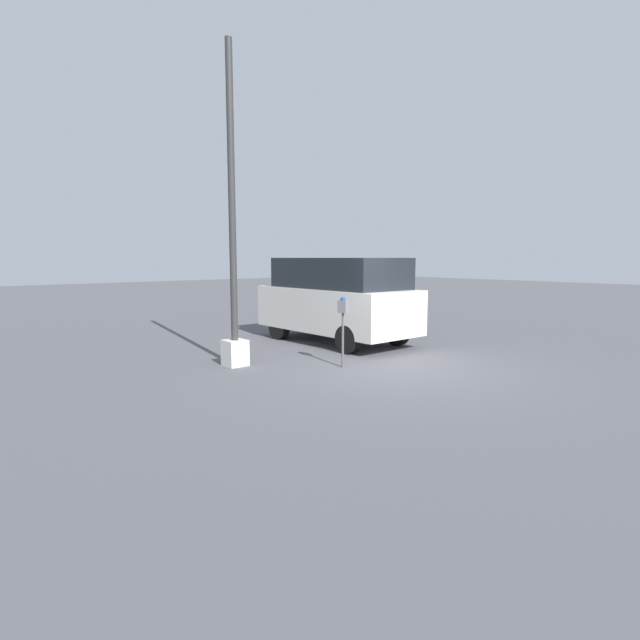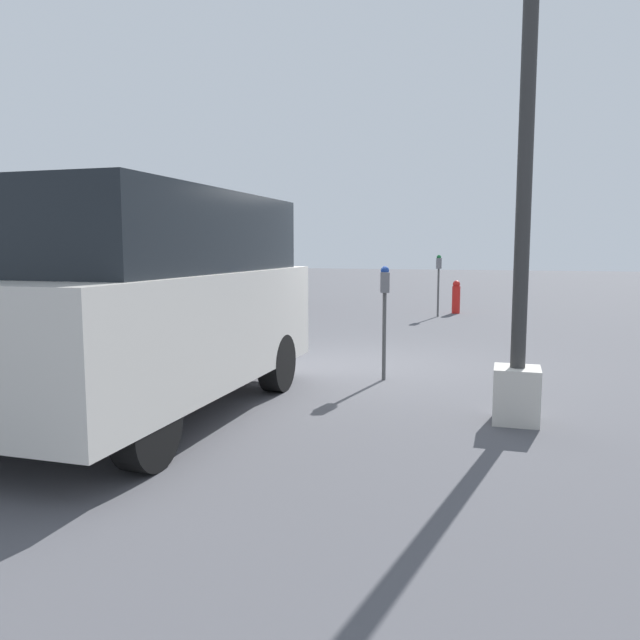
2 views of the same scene
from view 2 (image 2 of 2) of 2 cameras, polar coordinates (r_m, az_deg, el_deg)
ground_plane at (r=9.01m, az=2.64°, el=-4.32°), size 80.00×80.00×0.00m
parking_meter_near at (r=8.04m, az=5.93°, el=2.16°), size 0.22×0.16×1.48m
parking_meter_far at (r=15.68m, az=10.79°, el=4.40°), size 0.22×0.16×1.53m
lamp_post at (r=6.30m, az=18.09°, el=9.19°), size 0.44×0.44×6.55m
parked_van at (r=6.55m, az=-15.53°, el=1.98°), size 4.52×2.01×2.26m
car_distant at (r=18.51m, az=-11.36°, el=3.75°), size 4.40×1.99×1.53m
fire_hydrant at (r=16.60m, az=12.34°, el=2.07°), size 0.21×0.21×0.86m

